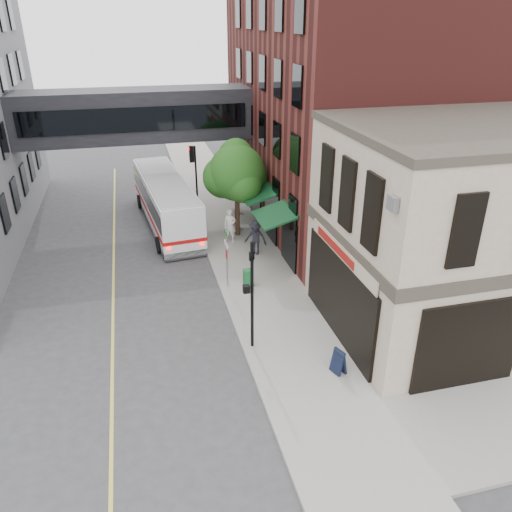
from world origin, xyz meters
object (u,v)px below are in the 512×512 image
pedestrian_b (238,216)px  pedestrian_c (256,238)px  newspaper_box (248,278)px  sandwich_board (339,361)px  bus (166,200)px  pedestrian_a (230,225)px

pedestrian_b → pedestrian_c: (0.15, -3.70, 0.13)m
newspaper_box → sandwich_board: (1.70, -7.09, 0.04)m
bus → pedestrian_b: 4.70m
pedestrian_a → sandwich_board: 12.66m
pedestrian_a → newspaper_box: (-0.23, -5.47, -0.53)m
sandwich_board → bus: bearing=86.5°
bus → pedestrian_a: 5.04m
pedestrian_c → newspaper_box: 3.66m
pedestrian_c → sandwich_board: bearing=-55.8°
pedestrian_c → pedestrian_a: bearing=147.3°
pedestrian_b → pedestrian_c: bearing=-108.6°
bus → pedestrian_c: bearing=-53.8°
bus → pedestrian_a: size_ratio=5.75×
pedestrian_b → sandwich_board: pedestrian_b is taller
pedestrian_b → newspaper_box: bearing=-119.5°
bus → pedestrian_b: bus is taller
bus → sandwich_board: bus is taller
newspaper_box → pedestrian_c: bearing=71.2°
sandwich_board → pedestrian_a: bearing=77.0°
pedestrian_a → pedestrian_c: bearing=-43.1°
pedestrian_a → pedestrian_b: size_ratio=1.16×
pedestrian_c → newspaper_box: bearing=-78.2°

